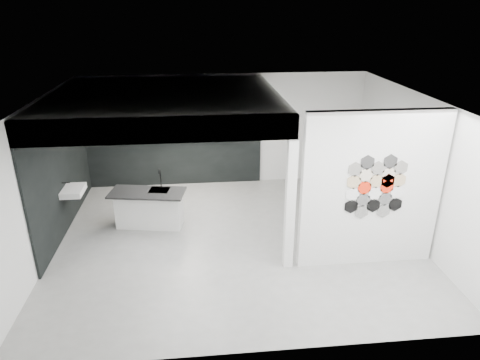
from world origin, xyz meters
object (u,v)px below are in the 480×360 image
partition_panel (372,191)px  glass_vase (232,132)px  wall_basin (73,191)px  bottle_dark (163,133)px  kettle (220,132)px  glass_bowl (232,133)px  utensil_cup (137,135)px  stockpot (143,134)px  kitchen_island (149,208)px

partition_panel → glass_vase: partition_panel is taller
wall_basin → bottle_dark: 2.73m
kettle → wall_basin: bearing=-131.8°
glass_bowl → utensil_cup: utensil_cup is taller
wall_basin → bottle_dark: bearing=50.4°
bottle_dark → wall_basin: bearing=-129.6°
wall_basin → utensil_cup: size_ratio=5.27×
stockpot → utensil_cup: stockpot is taller
bottle_dark → utensil_cup: bottle_dark is taller
kitchen_island → utensil_cup: 2.35m
kitchen_island → bottle_dark: (0.22, 2.10, 0.98)m
kettle → utensil_cup: kettle is taller
glass_vase → bottle_dark: 1.68m
partition_panel → bottle_dark: size_ratio=18.31×
glass_bowl → glass_vase: (0.00, 0.00, 0.03)m
stockpot → glass_vase: (2.18, 0.00, -0.01)m
glass_bowl → kettle: bearing=180.0°
kitchen_island → glass_vase: glass_vase is taller
wall_basin → kettle: kettle is taller
bottle_dark → utensil_cup: 0.64m
kettle → utensil_cup: 2.04m
partition_panel → glass_bowl: size_ratio=22.24×
glass_bowl → partition_panel: bearing=-61.8°
wall_basin → kitchen_island: kitchen_island is taller
partition_panel → kettle: 4.53m
partition_panel → glass_vase: bearing=118.2°
partition_panel → wall_basin: 5.78m
kitchen_island → glass_vase: size_ratio=10.89×
wall_basin → kitchen_island: size_ratio=0.37×
kettle → glass_vase: kettle is taller
kettle → glass_bowl: bearing=14.6°
stockpot → glass_bowl: (2.18, 0.00, -0.04)m
wall_basin → glass_vase: glass_vase is taller
kettle → bottle_dark: bearing=-165.4°
stockpot → bottle_dark: bearing=0.0°
wall_basin → kettle: size_ratio=3.26×
glass_bowl → bottle_dark: bottle_dark is taller
wall_basin → kettle: (3.10, 2.07, 0.55)m
kitchen_island → bottle_dark: 2.33m
partition_panel → bottle_dark: (-3.76, 3.87, -0.00)m
glass_bowl → glass_vase: glass_vase is taller
kettle → glass_vase: size_ratio=1.24×
stockpot → glass_vase: size_ratio=1.43×
wall_basin → stockpot: 2.46m
kitchen_island → bottle_dark: size_ratio=10.52×
wall_basin → utensil_cup: 2.38m
glass_bowl → glass_vase: size_ratio=0.85×
kitchen_island → utensil_cup: utensil_cup is taller
utensil_cup → bottle_dark: bearing=0.0°
bottle_dark → utensil_cup: (-0.64, 0.00, -0.02)m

